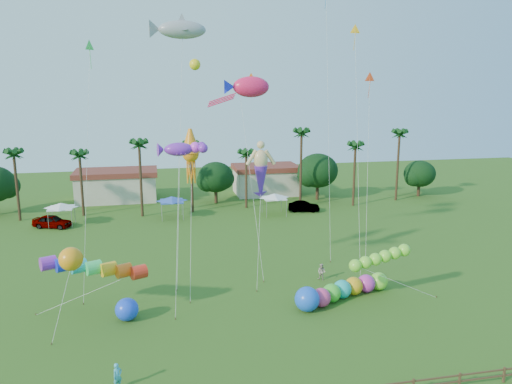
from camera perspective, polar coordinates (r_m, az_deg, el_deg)
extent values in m
plane|color=#285116|center=(35.34, 3.48, -17.85)|extent=(160.00, 160.00, 0.00)
cylinder|color=#3A2819|center=(72.95, -25.65, 0.46)|extent=(0.36, 0.36, 9.00)
cylinder|color=#3A2819|center=(72.45, -19.30, 0.70)|extent=(0.36, 0.36, 8.50)
cylinder|color=#3A2819|center=(69.70, -13.03, 1.28)|extent=(0.36, 0.36, 10.00)
cylinder|color=#3A2819|center=(70.90, -7.34, 1.46)|extent=(0.36, 0.36, 9.50)
cylinder|color=#3A2819|center=(73.04, -1.12, 1.27)|extent=(0.36, 0.36, 8.00)
cylinder|color=#3A2819|center=(73.71, 5.15, 2.50)|extent=(0.36, 0.36, 11.00)
cylinder|color=#3A2819|center=(75.65, 11.16, 1.80)|extent=(0.36, 0.36, 9.00)
cylinder|color=#3A2819|center=(80.71, 15.88, 2.74)|extent=(0.36, 0.36, 10.50)
sphere|color=#113814|center=(76.32, -4.63, 1.72)|extent=(5.46, 5.46, 5.46)
sphere|color=#113814|center=(78.82, 7.08, 2.45)|extent=(6.30, 6.30, 6.30)
sphere|color=#113814|center=(85.08, 18.20, 2.00)|extent=(5.04, 5.04, 5.04)
cube|color=beige|center=(81.25, -15.61, 0.48)|extent=(12.00, 7.00, 4.00)
cube|color=beige|center=(83.08, 1.12, 1.17)|extent=(10.00, 7.00, 4.00)
pyramid|color=white|center=(68.21, -21.40, -1.41)|extent=(3.00, 3.00, 0.60)
pyramid|color=blue|center=(68.21, -9.61, -0.74)|extent=(3.00, 3.00, 0.60)
pyramid|color=white|center=(69.13, 2.09, -0.41)|extent=(3.00, 3.00, 0.60)
cube|color=brown|center=(33.80, 22.24, -19.32)|extent=(0.12, 0.12, 1.00)
cube|color=brown|center=(35.43, 26.49, -18.19)|extent=(0.12, 0.12, 1.00)
imported|color=#4C4C54|center=(68.36, -22.28, -3.12)|extent=(5.17, 3.47, 1.64)
imported|color=#4C4C54|center=(71.73, 5.49, -1.66)|extent=(4.69, 2.63, 1.46)
imported|color=#39A9CA|center=(32.43, -15.55, -19.61)|extent=(0.70, 0.67, 1.62)
imported|color=#AD9E90|center=(47.00, 7.51, -9.05)|extent=(0.96, 0.95, 1.57)
sphere|color=#D7387A|center=(41.70, 7.47, -11.87)|extent=(1.56, 1.56, 1.56)
sphere|color=green|center=(42.65, 8.62, -11.34)|extent=(1.56, 1.56, 1.56)
sphere|color=#1AADB6|center=(43.55, 9.82, -10.88)|extent=(1.56, 1.56, 1.56)
sphere|color=gold|center=(44.37, 11.11, -10.49)|extent=(1.56, 1.56, 1.56)
sphere|color=#D231B3|center=(45.11, 12.48, -10.17)|extent=(1.56, 1.56, 1.56)
sphere|color=#7BE833|center=(45.85, 13.85, -9.87)|extent=(1.56, 1.56, 1.56)
sphere|color=blue|center=(40.74, 5.86, -12.09)|extent=(2.59, 2.59, 2.00)
sphere|color=blue|center=(40.34, -14.55, -12.86)|extent=(1.77, 1.77, 1.77)
cylinder|color=red|center=(39.98, -16.13, -8.99)|extent=(7.92, 3.01, 1.07)
cylinder|color=silver|center=(41.66, -18.77, -10.95)|extent=(8.09, 1.75, 3.60)
cylinder|color=brown|center=(43.81, -23.85, -12.63)|extent=(0.08, 0.08, 0.16)
ellipsoid|color=#7BE232|center=(41.53, 11.29, -8.26)|extent=(5.64, 1.28, 1.23)
cylinder|color=silver|center=(43.59, 15.79, -9.87)|extent=(7.43, 0.17, 3.39)
cylinder|color=brown|center=(45.89, 19.91, -11.18)|extent=(0.08, 0.08, 0.16)
sphere|color=orange|center=(37.97, -20.40, -7.19)|extent=(1.92, 1.92, 1.69)
cylinder|color=silver|center=(38.31, -21.36, -11.57)|extent=(1.48, 1.69, 5.60)
cylinder|color=brown|center=(38.84, -22.33, -15.75)|extent=(0.08, 0.08, 0.16)
cylinder|color=silver|center=(44.62, 0.32, -4.49)|extent=(1.21, 3.87, 9.84)
cylinder|color=brown|center=(44.38, 0.09, -11.23)|extent=(0.08, 0.08, 0.16)
ellipsoid|color=#F81B54|center=(48.80, -0.57, 11.93)|extent=(5.51, 2.51, 2.21)
cylinder|color=silver|center=(46.71, 0.15, 1.11)|extent=(0.06, 5.99, 17.53)
cylinder|color=brown|center=(46.38, 0.90, -10.18)|extent=(0.08, 0.08, 0.16)
ellipsoid|color=#8E929B|center=(47.03, -8.44, 17.88)|extent=(5.98, 3.90, 2.01)
cylinder|color=silver|center=(44.61, -8.73, 3.70)|extent=(1.48, 5.17, 22.51)
cylinder|color=brown|center=(45.09, -9.02, -11.00)|extent=(0.08, 0.08, 0.16)
cone|color=orange|center=(44.11, -7.48, 4.34)|extent=(1.73, 1.73, 4.61)
cylinder|color=silver|center=(42.88, -7.50, -3.93)|extent=(0.77, 4.92, 11.79)
cylinder|color=brown|center=(42.56, -7.54, -12.40)|extent=(0.08, 0.08, 0.16)
ellipsoid|color=purple|center=(40.45, -8.82, 4.85)|extent=(4.41, 3.12, 1.55)
cylinder|color=silver|center=(39.71, -9.01, -4.63)|extent=(0.91, 4.14, 12.66)
cylinder|color=brown|center=(40.03, -9.20, -14.09)|extent=(0.08, 0.08, 0.16)
cone|color=#E24119|center=(51.39, 12.87, 12.59)|extent=(1.19, 0.28, 1.19)
cylinder|color=silver|center=(50.19, 12.63, 2.08)|extent=(1.21, 3.66, 18.39)
cylinder|color=brown|center=(50.70, 12.39, -8.49)|extent=(0.08, 0.08, 0.16)
cone|color=#FFB01A|center=(47.78, 11.26, 17.69)|extent=(1.08, 0.38, 1.06)
cylinder|color=silver|center=(45.82, 11.56, 3.81)|extent=(0.41, 4.53, 22.51)
cylinder|color=brown|center=(46.64, 11.86, -10.31)|extent=(0.08, 0.08, 0.16)
cone|color=#35E254|center=(44.03, -18.48, 15.51)|extent=(0.87, 0.98, 1.09)
cylinder|color=silver|center=(42.92, -18.80, 1.68)|extent=(1.51, 3.43, 20.74)
cylinder|color=brown|center=(44.33, -19.12, -11.96)|extent=(0.08, 0.08, 0.16)
cylinder|color=silver|center=(51.33, 8.27, 7.40)|extent=(0.47, 4.92, 27.17)
cylinder|color=brown|center=(51.84, 8.52, -7.88)|extent=(0.08, 0.08, 0.16)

